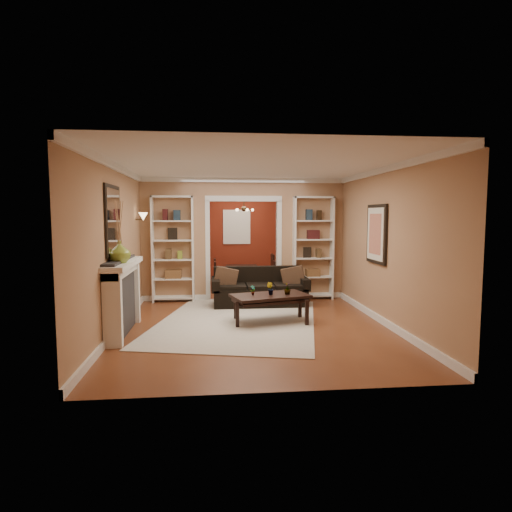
{
  "coord_description": "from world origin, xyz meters",
  "views": [
    {
      "loc": [
        -0.68,
        -8.35,
        1.88
      ],
      "look_at": [
        0.08,
        -0.8,
        1.16
      ],
      "focal_mm": 30.0,
      "sensor_mm": 36.0,
      "label": 1
    }
  ],
  "objects": [
    {
      "name": "wall_sconce",
      "position": [
        -2.15,
        0.55,
        1.83
      ],
      "size": [
        0.18,
        0.18,
        0.22
      ],
      "primitive_type": "cube",
      "color": "#FFE0A5",
      "rests_on": "wall_left"
    },
    {
      "name": "plant_left",
      "position": [
        0.0,
        -1.02,
        0.58
      ],
      "size": [
        0.11,
        0.1,
        0.17
      ],
      "primitive_type": "imported",
      "rotation": [
        0.0,
        0.0,
        0.59
      ],
      "color": "#336626",
      "rests_on": "coffee_table"
    },
    {
      "name": "bookshelf_left",
      "position": [
        -1.55,
        1.03,
        1.15
      ],
      "size": [
        0.9,
        0.3,
        2.3
      ],
      "primitive_type": "cube",
      "color": "white",
      "rests_on": "floor"
    },
    {
      "name": "plant_right",
      "position": [
        0.61,
        -1.02,
        0.6
      ],
      "size": [
        0.15,
        0.15,
        0.21
      ],
      "primitive_type": "imported",
      "rotation": [
        0.0,
        0.0,
        4.4
      ],
      "color": "#336626",
      "rests_on": "coffee_table"
    },
    {
      "name": "area_rug",
      "position": [
        -0.26,
        -0.9,
        0.01
      ],
      "size": [
        3.46,
        4.27,
        0.01
      ],
      "primitive_type": "cube",
      "rotation": [
        0.0,
        0.0,
        -0.22
      ],
      "color": "beige",
      "rests_on": "floor"
    },
    {
      "name": "partition_wall",
      "position": [
        0.0,
        1.2,
        1.35
      ],
      "size": [
        4.5,
        0.15,
        2.7
      ],
      "primitive_type": "cube",
      "color": "tan",
      "rests_on": "floor"
    },
    {
      "name": "dining_chair_ne",
      "position": [
        0.67,
        2.34,
        0.38
      ],
      "size": [
        0.49,
        0.49,
        0.75
      ],
      "primitive_type": "cube",
      "rotation": [
        0.0,
        0.0,
        -1.99
      ],
      "color": "black",
      "rests_on": "floor"
    },
    {
      "name": "ceiling",
      "position": [
        0.0,
        0.0,
        2.7
      ],
      "size": [
        8.0,
        8.0,
        0.0
      ],
      "primitive_type": "plane",
      "rotation": [
        3.14,
        0.0,
        0.0
      ],
      "color": "white",
      "rests_on": "ground"
    },
    {
      "name": "chandelier",
      "position": [
        0.0,
        2.7,
        2.02
      ],
      "size": [
        0.5,
        0.5,
        0.3
      ],
      "primitive_type": "cube",
      "color": "#382919",
      "rests_on": "ceiling"
    },
    {
      "name": "dining_chair_se",
      "position": [
        0.67,
        2.94,
        0.44
      ],
      "size": [
        0.52,
        0.52,
        0.87
      ],
      "primitive_type": "cube",
      "rotation": [
        0.0,
        0.0,
        -1.82
      ],
      "color": "black",
      "rests_on": "floor"
    },
    {
      "name": "plant_center",
      "position": [
        0.31,
        -1.02,
        0.6
      ],
      "size": [
        0.15,
        0.15,
        0.21
      ],
      "primitive_type": "imported",
      "rotation": [
        0.0,
        0.0,
        2.51
      ],
      "color": "#336626",
      "rests_on": "coffee_table"
    },
    {
      "name": "fireplace",
      "position": [
        -2.09,
        -1.5,
        0.58
      ],
      "size": [
        0.32,
        1.7,
        1.16
      ],
      "primitive_type": "cube",
      "color": "white",
      "rests_on": "floor"
    },
    {
      "name": "wall_left",
      "position": [
        -2.25,
        0.0,
        1.35
      ],
      "size": [
        0.0,
        8.0,
        8.0
      ],
      "primitive_type": "plane",
      "rotation": [
        1.57,
        0.0,
        1.57
      ],
      "color": "tan",
      "rests_on": "ground"
    },
    {
      "name": "sofa",
      "position": [
        0.28,
        0.45,
        0.39
      ],
      "size": [
        2.01,
        0.87,
        0.79
      ],
      "primitive_type": "cube",
      "color": "black",
      "rests_on": "floor"
    },
    {
      "name": "wall_back",
      "position": [
        0.0,
        4.0,
        1.35
      ],
      "size": [
        8.0,
        0.0,
        8.0
      ],
      "primitive_type": "plane",
      "rotation": [
        1.57,
        0.0,
        0.0
      ],
      "color": "tan",
      "rests_on": "ground"
    },
    {
      "name": "dining_window",
      "position": [
        0.0,
        3.93,
        1.55
      ],
      "size": [
        0.78,
        0.03,
        0.98
      ],
      "primitive_type": "cube",
      "color": "#8CA5CC",
      "rests_on": "wall_back"
    },
    {
      "name": "pillow_right",
      "position": [
        1.0,
        0.43,
        0.61
      ],
      "size": [
        0.48,
        0.25,
        0.46
      ],
      "primitive_type": "cube",
      "rotation": [
        0.0,
        0.0,
        -0.27
      ],
      "color": "brown",
      "rests_on": "sofa"
    },
    {
      "name": "vase",
      "position": [
        -2.09,
        -1.74,
        1.33
      ],
      "size": [
        0.34,
        0.34,
        0.34
      ],
      "primitive_type": "imported",
      "rotation": [
        0.0,
        0.0,
        0.05
      ],
      "color": "olive",
      "rests_on": "fireplace"
    },
    {
      "name": "mirror",
      "position": [
        -2.23,
        -1.5,
        1.8
      ],
      "size": [
        0.03,
        0.95,
        1.1
      ],
      "primitive_type": "cube",
      "color": "silver",
      "rests_on": "wall_left"
    },
    {
      "name": "red_back_panel",
      "position": [
        0.0,
        3.97,
        1.32
      ],
      "size": [
        4.44,
        0.04,
        2.64
      ],
      "primitive_type": "cube",
      "color": "maroon",
      "rests_on": "floor"
    },
    {
      "name": "dining_chair_nw",
      "position": [
        -0.43,
        2.34,
        0.38
      ],
      "size": [
        0.47,
        0.47,
        0.76
      ],
      "primitive_type": "cube",
      "rotation": [
        0.0,
        0.0,
        1.24
      ],
      "color": "black",
      "rests_on": "floor"
    },
    {
      "name": "pillow_left",
      "position": [
        -0.43,
        0.43,
        0.61
      ],
      "size": [
        0.46,
        0.14,
        0.46
      ],
      "primitive_type": "cube",
      "rotation": [
        0.0,
        0.0,
        -0.01
      ],
      "color": "brown",
      "rests_on": "sofa"
    },
    {
      "name": "floor",
      "position": [
        0.0,
        0.0,
        0.0
      ],
      "size": [
        8.0,
        8.0,
        0.0
      ],
      "primitive_type": "plane",
      "color": "brown",
      "rests_on": "ground"
    },
    {
      "name": "wall_front",
      "position": [
        0.0,
        -4.0,
        1.35
      ],
      "size": [
        8.0,
        0.0,
        8.0
      ],
      "primitive_type": "plane",
      "rotation": [
        -1.57,
        0.0,
        0.0
      ],
      "color": "tan",
      "rests_on": "ground"
    },
    {
      "name": "dining_chair_sw",
      "position": [
        -0.43,
        2.94,
        0.38
      ],
      "size": [
        0.38,
        0.38,
        0.76
      ],
      "primitive_type": "cube",
      "rotation": [
        0.0,
        0.0,
        1.56
      ],
      "color": "black",
      "rests_on": "floor"
    },
    {
      "name": "bookshelf_right",
      "position": [
        1.55,
        1.03,
        1.15
      ],
      "size": [
        0.9,
        0.3,
        2.3
      ],
      "primitive_type": "cube",
      "color": "white",
      "rests_on": "floor"
    },
    {
      "name": "wall_right",
      "position": [
        2.25,
        0.0,
        1.35
      ],
      "size": [
        0.0,
        8.0,
        8.0
      ],
      "primitive_type": "plane",
      "rotation": [
        1.57,
        0.0,
        -1.57
      ],
      "color": "tan",
      "rests_on": "ground"
    },
    {
      "name": "coffee_table",
      "position": [
        0.31,
        -1.02,
        0.25
      ],
      "size": [
        1.45,
        1.04,
        0.5
      ],
      "primitive_type": "cube",
      "rotation": [
        0.0,
        0.0,
        0.28
      ],
      "color": "black",
      "rests_on": "floor"
    },
    {
      "name": "dining_table",
      "position": [
        0.12,
        2.64,
        0.27
      ],
      "size": [
        1.51,
        0.84,
        0.53
      ],
      "primitive_type": "imported",
      "rotation": [
        0.0,
        0.0,
        1.57
      ],
      "color": "black",
      "rests_on": "floor"
    },
    {
      "name": "framed_art",
      "position": [
        2.21,
        -1.0,
        1.55
      ],
      "size": [
        0.04,
        0.85,
        1.05
      ],
      "primitive_type": "cube",
      "color": "black",
      "rests_on": "wall_right"
    }
  ]
}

